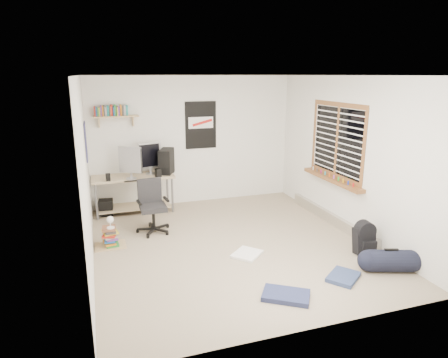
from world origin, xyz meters
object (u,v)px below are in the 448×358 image
object	(u,v)px
office_chair	(153,203)
book_stack	(110,237)
backpack	(364,240)
desk	(134,193)
duffel_bag	(390,261)

from	to	relation	value
office_chair	book_stack	distance (m)	0.87
book_stack	office_chair	bearing A→B (deg)	26.91
backpack	book_stack	bearing A→B (deg)	164.81
desk	duffel_bag	size ratio (longest dim) A/B	2.58
backpack	duffel_bag	distance (m)	0.57
office_chair	backpack	distance (m)	3.29
backpack	book_stack	size ratio (longest dim) A/B	0.82
desk	duffel_bag	bearing A→B (deg)	-70.85
desk	backpack	bearing A→B (deg)	-65.66
duffel_bag	book_stack	world-z (taller)	duffel_bag
desk	book_stack	bearing A→B (deg)	-130.39
book_stack	desk	bearing A→B (deg)	70.76
office_chair	duffel_bag	xyz separation A→B (m)	(2.74, -2.33, -0.35)
desk	backpack	size ratio (longest dim) A/B	3.89
backpack	duffel_bag	size ratio (longest dim) A/B	0.66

